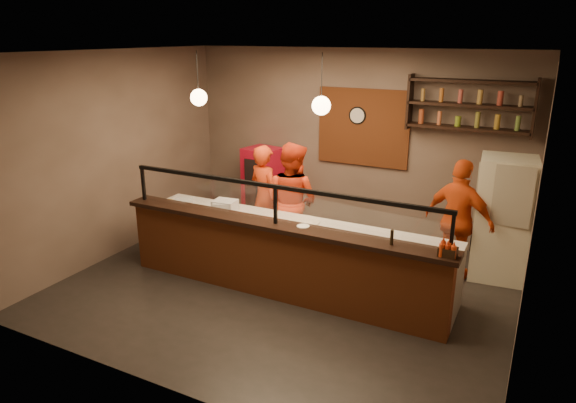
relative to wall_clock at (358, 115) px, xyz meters
The scene contains 29 objects.
floor 3.24m from the wall_clock, 92.33° to the right, with size 6.00×6.00×0.00m, color black.
ceiling 2.70m from the wall_clock, 92.33° to the right, with size 6.00×6.00×0.00m, color #352F28.
wall_back 0.51m from the wall_clock, 158.20° to the left, with size 6.00×6.00×0.00m, color #766156.
wall_left 3.99m from the wall_clock, 141.57° to the right, with size 5.00×5.00×0.00m, color #766156.
wall_right 3.84m from the wall_clock, 40.31° to the right, with size 5.00×5.00×0.00m, color #766156.
wall_front 4.99m from the wall_clock, 91.16° to the right, with size 6.00×6.00×0.00m, color #766156.
brick_patch 0.22m from the wall_clock, ahead, with size 1.60×0.04×1.30m, color brown.
service_counter 3.19m from the wall_clock, 92.08° to the right, with size 4.60×0.25×1.00m, color brown.
counter_ledge 2.96m from the wall_clock, 92.08° to the right, with size 4.70×0.37×0.06m, color black.
worktop_cabinet 2.81m from the wall_clock, 92.53° to the right, with size 4.60×0.75×0.85m, color gray.
worktop 2.57m from the wall_clock, 92.53° to the right, with size 4.60×0.75×0.05m, color silver.
sneeze_guard 2.86m from the wall_clock, 92.08° to the right, with size 4.50×0.05×0.52m.
wall_shelving 1.83m from the wall_clock, ahead, with size 1.84×0.28×0.85m.
wall_clock is the anchor object (origin of this frame).
pendant_left 2.81m from the wall_clock, 125.30° to the right, with size 0.24×0.24×0.77m.
pendant_right 2.32m from the wall_clock, 82.44° to the right, with size 0.24×0.24×0.77m.
cook_left 2.10m from the wall_clock, 129.60° to the right, with size 0.63×0.41×1.73m, color red.
cook_mid 1.97m from the wall_clock, 108.14° to the right, with size 0.91×0.71×1.87m, color red.
cook_right 2.53m from the wall_clock, 28.65° to the right, with size 1.04×0.43×1.77m, color #DA4A14.
fridge 2.87m from the wall_clock, 16.68° to the right, with size 0.75×0.70×1.80m, color beige.
red_cooler 2.20m from the wall_clock, 169.59° to the right, with size 0.61×0.56×1.43m, color red.
pizza_dough 2.46m from the wall_clock, 89.87° to the right, with size 0.49×0.49×0.01m, color beige.
prep_tub_a 2.83m from the wall_clock, 117.83° to the right, with size 0.29×0.23×0.15m, color white.
prep_tub_b 2.81m from the wall_clock, 118.29° to the right, with size 0.33×0.27×0.17m, color silver.
prep_tub_c 3.27m from the wall_clock, 126.97° to the right, with size 0.28×0.23×0.14m, color silver.
rolling_pin 3.32m from the wall_clock, 131.44° to the right, with size 0.07×0.07×0.39m, color yellow.
condiment_caddy 3.64m from the wall_clock, 53.18° to the right, with size 0.19×0.15×0.11m, color black.
pepper_mill 3.27m from the wall_clock, 62.37° to the right, with size 0.04×0.04×0.18m, color black.
small_plate 2.91m from the wall_clock, 84.24° to the right, with size 0.16×0.16×0.01m, color white.
Camera 1 is at (2.99, -5.82, 3.42)m, focal length 32.00 mm.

